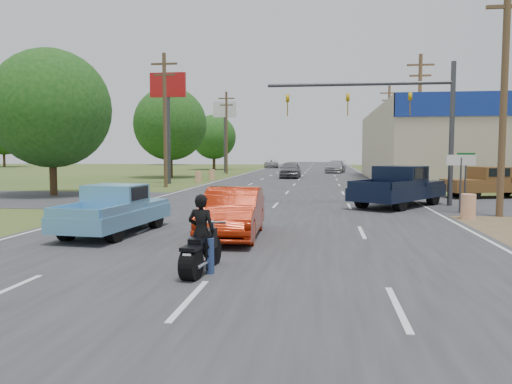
# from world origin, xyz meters

# --- Properties ---
(ground) EXTENTS (200.00, 200.00, 0.00)m
(ground) POSITION_xyz_m (0.00, 0.00, 0.00)
(ground) COLOR #354F1F
(ground) RESTS_ON ground
(main_road) EXTENTS (15.00, 180.00, 0.02)m
(main_road) POSITION_xyz_m (0.00, 40.00, 0.01)
(main_road) COLOR #2D2D30
(main_road) RESTS_ON ground
(cross_road) EXTENTS (120.00, 10.00, 0.02)m
(cross_road) POSITION_xyz_m (0.00, 18.00, 0.01)
(cross_road) COLOR #2D2D30
(cross_road) RESTS_ON ground
(utility_pole_1) EXTENTS (2.00, 0.28, 10.00)m
(utility_pole_1) POSITION_xyz_m (9.50, 13.00, 5.32)
(utility_pole_1) COLOR #4C3823
(utility_pole_1) RESTS_ON ground
(utility_pole_2) EXTENTS (2.00, 0.28, 10.00)m
(utility_pole_2) POSITION_xyz_m (9.50, 31.00, 5.32)
(utility_pole_2) COLOR #4C3823
(utility_pole_2) RESTS_ON ground
(utility_pole_3) EXTENTS (2.00, 0.28, 10.00)m
(utility_pole_3) POSITION_xyz_m (9.50, 49.00, 5.32)
(utility_pole_3) COLOR #4C3823
(utility_pole_3) RESTS_ON ground
(utility_pole_5) EXTENTS (2.00, 0.28, 10.00)m
(utility_pole_5) POSITION_xyz_m (-9.50, 28.00, 5.32)
(utility_pole_5) COLOR #4C3823
(utility_pole_5) RESTS_ON ground
(utility_pole_6) EXTENTS (2.00, 0.28, 10.00)m
(utility_pole_6) POSITION_xyz_m (-9.50, 52.00, 5.32)
(utility_pole_6) COLOR #4C3823
(utility_pole_6) RESTS_ON ground
(tree_0) EXTENTS (7.14, 7.14, 8.84)m
(tree_0) POSITION_xyz_m (-14.00, 20.00, 5.26)
(tree_0) COLOR #422D19
(tree_0) RESTS_ON ground
(tree_1) EXTENTS (7.56, 7.56, 9.36)m
(tree_1) POSITION_xyz_m (-13.50, 42.00, 5.57)
(tree_1) COLOR #422D19
(tree_1) RESTS_ON ground
(tree_2) EXTENTS (6.72, 6.72, 8.32)m
(tree_2) POSITION_xyz_m (-14.20, 66.00, 4.95)
(tree_2) COLOR #422D19
(tree_2) RESTS_ON ground
(tree_4) EXTENTS (9.24, 9.24, 11.44)m
(tree_4) POSITION_xyz_m (-55.00, 75.00, 6.82)
(tree_4) COLOR #422D19
(tree_4) RESTS_ON ground
(tree_5) EXTENTS (7.98, 7.98, 9.88)m
(tree_5) POSITION_xyz_m (30.00, 95.00, 5.88)
(tree_5) COLOR #422D19
(tree_5) RESTS_ON ground
(tree_6) EXTENTS (8.82, 8.82, 10.92)m
(tree_6) POSITION_xyz_m (-30.00, 95.00, 6.51)
(tree_6) COLOR #422D19
(tree_6) RESTS_ON ground
(barrel_0) EXTENTS (0.56, 0.56, 1.00)m
(barrel_0) POSITION_xyz_m (8.00, 12.00, 0.50)
(barrel_0) COLOR orange
(barrel_0) RESTS_ON ground
(barrel_1) EXTENTS (0.56, 0.56, 1.00)m
(barrel_1) POSITION_xyz_m (8.40, 20.50, 0.50)
(barrel_1) COLOR orange
(barrel_1) RESTS_ON ground
(barrel_2) EXTENTS (0.56, 0.56, 1.00)m
(barrel_2) POSITION_xyz_m (-8.50, 34.00, 0.50)
(barrel_2) COLOR orange
(barrel_2) RESTS_ON ground
(barrel_3) EXTENTS (0.56, 0.56, 1.00)m
(barrel_3) POSITION_xyz_m (-8.20, 38.00, 0.50)
(barrel_3) COLOR orange
(barrel_3) RESTS_ON ground
(pole_sign_left_near) EXTENTS (3.00, 0.35, 9.20)m
(pole_sign_left_near) POSITION_xyz_m (-10.50, 32.00, 7.17)
(pole_sign_left_near) COLOR #3F3F44
(pole_sign_left_near) RESTS_ON ground
(pole_sign_left_far) EXTENTS (3.00, 0.35, 9.20)m
(pole_sign_left_far) POSITION_xyz_m (-10.50, 56.00, 7.17)
(pole_sign_left_far) COLOR #3F3F44
(pole_sign_left_far) RESTS_ON ground
(lane_sign) EXTENTS (1.20, 0.08, 2.52)m
(lane_sign) POSITION_xyz_m (8.20, 14.00, 1.90)
(lane_sign) COLOR #3F3F44
(lane_sign) RESTS_ON ground
(street_name_sign) EXTENTS (0.80, 0.08, 2.61)m
(street_name_sign) POSITION_xyz_m (8.80, 15.50, 1.61)
(street_name_sign) COLOR #3F3F44
(street_name_sign) RESTS_ON ground
(signal_mast) EXTENTS (9.12, 0.40, 7.00)m
(signal_mast) POSITION_xyz_m (5.82, 17.00, 4.80)
(signal_mast) COLOR #3F3F44
(signal_mast) RESTS_ON ground
(red_convertible) EXTENTS (1.82, 4.70, 1.53)m
(red_convertible) POSITION_xyz_m (-0.42, 6.55, 0.76)
(red_convertible) COLOR #9E1D07
(red_convertible) RESTS_ON ground
(motorcycle) EXTENTS (0.68, 2.10, 1.06)m
(motorcycle) POSITION_xyz_m (-0.27, 1.90, 0.47)
(motorcycle) COLOR black
(motorcycle) RESTS_ON ground
(rider) EXTENTS (0.64, 0.46, 1.64)m
(rider) POSITION_xyz_m (-0.26, 1.95, 0.82)
(rider) COLOR black
(rider) RESTS_ON ground
(blue_pickup) EXTENTS (2.27, 4.95, 1.59)m
(blue_pickup) POSITION_xyz_m (-4.30, 6.83, 0.80)
(blue_pickup) COLOR black
(blue_pickup) RESTS_ON ground
(navy_pickup) EXTENTS (5.25, 6.19, 1.97)m
(navy_pickup) POSITION_xyz_m (6.04, 16.43, 1.00)
(navy_pickup) COLOR black
(navy_pickup) RESTS_ON ground
(brown_pickup) EXTENTS (5.79, 3.57, 1.80)m
(brown_pickup) POSITION_xyz_m (11.82, 21.96, 0.91)
(brown_pickup) COLOR black
(brown_pickup) RESTS_ON ground
(distant_car_grey) EXTENTS (2.02, 5.02, 1.71)m
(distant_car_grey) POSITION_xyz_m (-1.02, 42.64, 0.85)
(distant_car_grey) COLOR slate
(distant_car_grey) RESTS_ON ground
(distant_car_silver) EXTENTS (3.02, 5.70, 1.57)m
(distant_car_silver) POSITION_xyz_m (3.86, 56.31, 0.79)
(distant_car_silver) COLOR #9C9BA0
(distant_car_silver) RESTS_ON ground
(distant_car_white) EXTENTS (3.02, 5.38, 1.42)m
(distant_car_white) POSITION_xyz_m (-6.50, 76.10, 0.71)
(distant_car_white) COLOR silver
(distant_car_white) RESTS_ON ground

